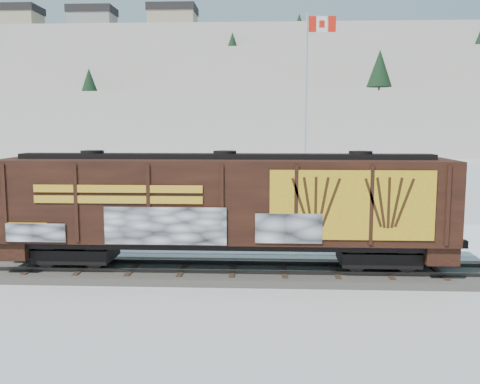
# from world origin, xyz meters

# --- Properties ---
(ground) EXTENTS (500.00, 500.00, 0.00)m
(ground) POSITION_xyz_m (0.00, 0.00, 0.00)
(ground) COLOR white
(ground) RESTS_ON ground
(rail_track) EXTENTS (50.00, 3.40, 0.43)m
(rail_track) POSITION_xyz_m (0.00, 0.00, 0.15)
(rail_track) COLOR #59544C
(rail_track) RESTS_ON ground
(parking_strip) EXTENTS (40.00, 8.00, 0.03)m
(parking_strip) POSITION_xyz_m (0.00, 7.50, 0.01)
(parking_strip) COLOR white
(parking_strip) RESTS_ON ground
(hillside) EXTENTS (360.00, 110.00, 93.00)m
(hillside) POSITION_xyz_m (-0.05, 139.79, 14.37)
(hillside) COLOR white
(hillside) RESTS_ON ground
(hopper_railcar) EXTENTS (17.44, 3.06, 4.44)m
(hopper_railcar) POSITION_xyz_m (-2.33, -0.01, 2.90)
(hopper_railcar) COLOR black
(hopper_railcar) RESTS_ON rail_track
(flagpole) EXTENTS (2.30, 0.90, 13.10)m
(flagpole) POSITION_xyz_m (1.96, 14.80, 4.96)
(flagpole) COLOR silver
(flagpole) RESTS_ON ground
(car_silver) EXTENTS (4.91, 3.21, 1.55)m
(car_silver) POSITION_xyz_m (-8.60, 7.15, 0.81)
(car_silver) COLOR silver
(car_silver) RESTS_ON parking_strip
(car_white) EXTENTS (5.17, 3.28, 1.61)m
(car_white) POSITION_xyz_m (-1.28, 7.35, 0.84)
(car_white) COLOR white
(car_white) RESTS_ON parking_strip
(car_dark) EXTENTS (5.47, 3.40, 1.48)m
(car_dark) POSITION_xyz_m (4.68, 7.01, 0.77)
(car_dark) COLOR #202328
(car_dark) RESTS_ON parking_strip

